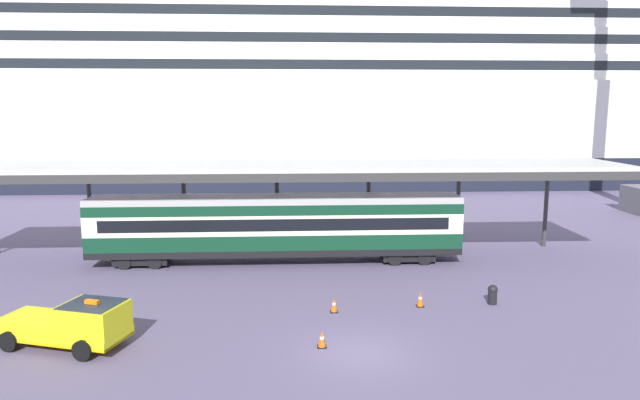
% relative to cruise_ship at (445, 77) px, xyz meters
% --- Properties ---
extents(ground_plane, '(400.00, 400.00, 0.00)m').
position_rel_cruise_ship_xyz_m(ground_plane, '(-18.42, -57.40, -13.47)').
color(ground_plane, '#5A5172').
extents(cruise_ship, '(136.45, 30.39, 39.68)m').
position_rel_cruise_ship_xyz_m(cruise_ship, '(0.00, 0.00, 0.00)').
color(cruise_ship, black).
rests_on(cruise_ship, ground).
extents(platform_canopy, '(42.43, 6.11, 6.01)m').
position_rel_cruise_ship_xyz_m(platform_canopy, '(-21.92, -43.51, -7.74)').
color(platform_canopy, '#BDBDBD').
rests_on(platform_canopy, ground).
extents(train_carriage, '(22.26, 2.81, 4.11)m').
position_rel_cruise_ship_xyz_m(train_carriage, '(-21.92, -43.96, -11.17)').
color(train_carriage, black).
rests_on(train_carriage, ground).
extents(service_truck, '(5.57, 3.51, 2.02)m').
position_rel_cruise_ship_xyz_m(service_truck, '(-29.69, -56.24, -12.48)').
color(service_truck, yellow).
rests_on(service_truck, ground).
extents(traffic_cone_near, '(0.36, 0.36, 0.70)m').
position_rel_cruise_ship_xyz_m(traffic_cone_near, '(-19.08, -52.86, -13.13)').
color(traffic_cone_near, black).
rests_on(traffic_cone_near, ground).
extents(traffic_cone_mid, '(0.36, 0.36, 0.68)m').
position_rel_cruise_ship_xyz_m(traffic_cone_mid, '(-19.88, -56.81, -13.14)').
color(traffic_cone_mid, black).
rests_on(traffic_cone_mid, ground).
extents(traffic_cone_far, '(0.36, 0.36, 0.74)m').
position_rel_cruise_ship_xyz_m(traffic_cone_far, '(-14.91, -52.33, -13.11)').
color(traffic_cone_far, black).
rests_on(traffic_cone_far, ground).
extents(quay_bollard, '(0.48, 0.48, 0.96)m').
position_rel_cruise_ship_xyz_m(quay_bollard, '(-11.35, -52.15, -12.96)').
color(quay_bollard, black).
rests_on(quay_bollard, ground).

